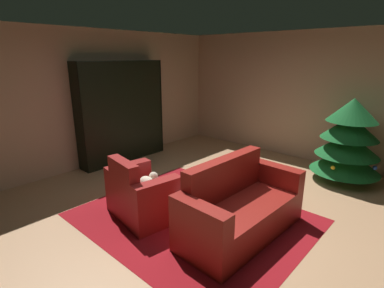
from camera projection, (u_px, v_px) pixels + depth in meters
ground_plane at (215, 214)px, 4.23m from camera, size 7.59×7.59×0.00m
wall_back at (312, 97)px, 6.11m from camera, size 6.29×0.06×2.66m
wall_left at (92, 99)px, 5.86m from camera, size 0.06×6.45×2.66m
area_rug at (193, 217)px, 4.13m from camera, size 2.97×2.47×0.01m
bookshelf_unit at (127, 113)px, 6.23m from camera, size 0.35×1.92×2.07m
armchair_red at (141, 196)px, 4.09m from camera, size 1.07×0.82×0.88m
couch_red at (239, 209)px, 3.71m from camera, size 0.82×1.78×0.93m
coffee_table at (191, 188)px, 4.16m from camera, size 0.71×0.71×0.43m
book_stack_on_table at (192, 184)px, 4.12m from camera, size 0.23×0.18×0.06m
bottle_on_table at (204, 179)px, 4.07m from camera, size 0.07×0.07×0.27m
decorated_tree at (348, 140)px, 5.16m from camera, size 1.16×1.16×1.48m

